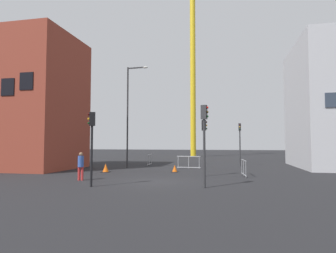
{
  "coord_description": "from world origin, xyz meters",
  "views": [
    {
      "loc": [
        4.17,
        -16.11,
        2.19
      ],
      "look_at": [
        0.0,
        3.81,
        3.37
      ],
      "focal_mm": 30.88,
      "sensor_mm": 36.0,
      "label": 1
    }
  ],
  "objects_px": {
    "traffic_cone_on_verge": "(106,168)",
    "traffic_light_far": "(240,137)",
    "construction_crane": "(194,49)",
    "traffic_light_median": "(204,132)",
    "streetlamp_tall": "(130,109)",
    "traffic_light_corner": "(92,136)",
    "traffic_light_near": "(204,138)",
    "pedestrian_walking": "(81,164)",
    "traffic_cone_by_barrier": "(175,169)"
  },
  "relations": [
    {
      "from": "streetlamp_tall",
      "to": "traffic_light_median",
      "type": "xyz_separation_m",
      "value": [
        7.48,
        -10.12,
        -2.5
      ]
    },
    {
      "from": "traffic_light_median",
      "to": "traffic_cone_on_verge",
      "type": "relative_size",
      "value": 6.54
    },
    {
      "from": "traffic_light_corner",
      "to": "traffic_cone_by_barrier",
      "type": "bearing_deg",
      "value": 71.34
    },
    {
      "from": "construction_crane",
      "to": "pedestrian_walking",
      "type": "bearing_deg",
      "value": -95.65
    },
    {
      "from": "traffic_cone_on_verge",
      "to": "traffic_light_near",
      "type": "bearing_deg",
      "value": -9.47
    },
    {
      "from": "traffic_cone_on_verge",
      "to": "traffic_light_median",
      "type": "bearing_deg",
      "value": -37.89
    },
    {
      "from": "traffic_light_far",
      "to": "traffic_light_corner",
      "type": "distance_m",
      "value": 17.27
    },
    {
      "from": "traffic_light_median",
      "to": "traffic_cone_by_barrier",
      "type": "height_order",
      "value": "traffic_light_median"
    },
    {
      "from": "streetlamp_tall",
      "to": "traffic_light_near",
      "type": "height_order",
      "value": "streetlamp_tall"
    },
    {
      "from": "traffic_light_far",
      "to": "traffic_light_corner",
      "type": "relative_size",
      "value": 1.09
    },
    {
      "from": "traffic_light_near",
      "to": "construction_crane",
      "type": "bearing_deg",
      "value": 97.91
    },
    {
      "from": "traffic_light_corner",
      "to": "traffic_light_near",
      "type": "bearing_deg",
      "value": 47.96
    },
    {
      "from": "streetlamp_tall",
      "to": "traffic_light_near",
      "type": "bearing_deg",
      "value": -36.25
    },
    {
      "from": "construction_crane",
      "to": "traffic_light_far",
      "type": "distance_m",
      "value": 24.66
    },
    {
      "from": "construction_crane",
      "to": "streetlamp_tall",
      "type": "relative_size",
      "value": 3.14
    },
    {
      "from": "construction_crane",
      "to": "traffic_light_far",
      "type": "relative_size",
      "value": 6.9
    },
    {
      "from": "streetlamp_tall",
      "to": "traffic_light_far",
      "type": "bearing_deg",
      "value": 24.32
    },
    {
      "from": "traffic_light_corner",
      "to": "streetlamp_tall",
      "type": "bearing_deg",
      "value": 99.58
    },
    {
      "from": "streetlamp_tall",
      "to": "traffic_light_corner",
      "type": "height_order",
      "value": "streetlamp_tall"
    },
    {
      "from": "pedestrian_walking",
      "to": "traffic_light_near",
      "type": "bearing_deg",
      "value": 27.02
    },
    {
      "from": "streetlamp_tall",
      "to": "traffic_cone_on_verge",
      "type": "relative_size",
      "value": 14.49
    },
    {
      "from": "traffic_light_far",
      "to": "traffic_light_corner",
      "type": "bearing_deg",
      "value": -117.21
    },
    {
      "from": "streetlamp_tall",
      "to": "traffic_light_far",
      "type": "relative_size",
      "value": 2.19
    },
    {
      "from": "pedestrian_walking",
      "to": "traffic_cone_by_barrier",
      "type": "height_order",
      "value": "pedestrian_walking"
    },
    {
      "from": "traffic_light_corner",
      "to": "construction_crane",
      "type": "bearing_deg",
      "value": 87.74
    },
    {
      "from": "streetlamp_tall",
      "to": "traffic_cone_on_verge",
      "type": "height_order",
      "value": "streetlamp_tall"
    },
    {
      "from": "pedestrian_walking",
      "to": "traffic_cone_on_verge",
      "type": "bearing_deg",
      "value": 96.65
    },
    {
      "from": "traffic_light_median",
      "to": "traffic_light_near",
      "type": "distance_m",
      "value": 4.97
    },
    {
      "from": "construction_crane",
      "to": "traffic_light_median",
      "type": "height_order",
      "value": "construction_crane"
    },
    {
      "from": "streetlamp_tall",
      "to": "traffic_light_far",
      "type": "distance_m",
      "value": 10.98
    },
    {
      "from": "construction_crane",
      "to": "traffic_cone_on_verge",
      "type": "bearing_deg",
      "value": -97.85
    },
    {
      "from": "construction_crane",
      "to": "traffic_light_corner",
      "type": "bearing_deg",
      "value": -92.26
    },
    {
      "from": "streetlamp_tall",
      "to": "traffic_light_far",
      "type": "height_order",
      "value": "streetlamp_tall"
    },
    {
      "from": "traffic_light_corner",
      "to": "traffic_cone_on_verge",
      "type": "bearing_deg",
      "value": 108.44
    },
    {
      "from": "streetlamp_tall",
      "to": "pedestrian_walking",
      "type": "distance_m",
      "value": 9.73
    },
    {
      "from": "traffic_cone_on_verge",
      "to": "traffic_light_far",
      "type": "bearing_deg",
      "value": 39.08
    },
    {
      "from": "traffic_light_median",
      "to": "traffic_cone_on_verge",
      "type": "xyz_separation_m",
      "value": [
        -7.98,
        6.21,
        -2.45
      ]
    },
    {
      "from": "streetlamp_tall",
      "to": "traffic_light_corner",
      "type": "distance_m",
      "value": 11.43
    },
    {
      "from": "streetlamp_tall",
      "to": "traffic_light_corner",
      "type": "bearing_deg",
      "value": -80.42
    },
    {
      "from": "traffic_light_median",
      "to": "pedestrian_walking",
      "type": "bearing_deg",
      "value": 169.45
    },
    {
      "from": "construction_crane",
      "to": "pedestrian_walking",
      "type": "relative_size",
      "value": 17.24
    },
    {
      "from": "traffic_cone_on_verge",
      "to": "pedestrian_walking",
      "type": "bearing_deg",
      "value": -83.35
    },
    {
      "from": "streetlamp_tall",
      "to": "traffic_light_far",
      "type": "xyz_separation_m",
      "value": [
        9.74,
        4.4,
        -2.47
      ]
    },
    {
      "from": "traffic_light_median",
      "to": "traffic_cone_by_barrier",
      "type": "relative_size",
      "value": 7.72
    },
    {
      "from": "construction_crane",
      "to": "streetlamp_tall",
      "type": "distance_m",
      "value": 26.22
    },
    {
      "from": "construction_crane",
      "to": "traffic_light_near",
      "type": "height_order",
      "value": "construction_crane"
    },
    {
      "from": "streetlamp_tall",
      "to": "traffic_light_median",
      "type": "relative_size",
      "value": 2.22
    },
    {
      "from": "traffic_light_far",
      "to": "construction_crane",
      "type": "bearing_deg",
      "value": 109.69
    },
    {
      "from": "construction_crane",
      "to": "traffic_cone_on_verge",
      "type": "distance_m",
      "value": 32.16
    },
    {
      "from": "construction_crane",
      "to": "traffic_light_corner",
      "type": "relative_size",
      "value": 7.54
    }
  ]
}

